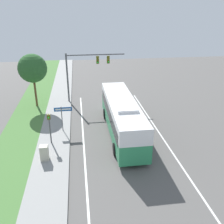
{
  "coord_description": "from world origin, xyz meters",
  "views": [
    {
      "loc": [
        -3.76,
        -16.19,
        11.13
      ],
      "look_at": [
        -0.74,
        5.5,
        1.8
      ],
      "focal_mm": 40.0,
      "sensor_mm": 36.0,
      "label": 1
    }
  ],
  "objects_px": {
    "signal_gantry": "(85,67)",
    "street_sign": "(63,114)",
    "bus": "(122,115)",
    "utility_cabinet": "(44,153)",
    "pedestrian_signal": "(49,124)"
  },
  "relations": [
    {
      "from": "signal_gantry",
      "to": "street_sign",
      "type": "height_order",
      "value": "signal_gantry"
    },
    {
      "from": "bus",
      "to": "signal_gantry",
      "type": "distance_m",
      "value": 9.89
    },
    {
      "from": "bus",
      "to": "signal_gantry",
      "type": "height_order",
      "value": "signal_gantry"
    },
    {
      "from": "bus",
      "to": "signal_gantry",
      "type": "relative_size",
      "value": 1.67
    },
    {
      "from": "street_sign",
      "to": "utility_cabinet",
      "type": "xyz_separation_m",
      "value": [
        -1.27,
        -4.85,
        -1.13
      ]
    },
    {
      "from": "pedestrian_signal",
      "to": "street_sign",
      "type": "bearing_deg",
      "value": 66.14
    },
    {
      "from": "pedestrian_signal",
      "to": "street_sign",
      "type": "xyz_separation_m",
      "value": [
        1.0,
        2.26,
        -0.08
      ]
    },
    {
      "from": "bus",
      "to": "street_sign",
      "type": "xyz_separation_m",
      "value": [
        -5.43,
        1.15,
        -0.07
      ]
    },
    {
      "from": "bus",
      "to": "street_sign",
      "type": "bearing_deg",
      "value": 168.04
    },
    {
      "from": "street_sign",
      "to": "pedestrian_signal",
      "type": "bearing_deg",
      "value": -113.86
    },
    {
      "from": "street_sign",
      "to": "utility_cabinet",
      "type": "height_order",
      "value": "street_sign"
    },
    {
      "from": "pedestrian_signal",
      "to": "bus",
      "type": "bearing_deg",
      "value": 9.76
    },
    {
      "from": "bus",
      "to": "street_sign",
      "type": "relative_size",
      "value": 4.63
    },
    {
      "from": "signal_gantry",
      "to": "street_sign",
      "type": "relative_size",
      "value": 2.78
    },
    {
      "from": "signal_gantry",
      "to": "pedestrian_signal",
      "type": "xyz_separation_m",
      "value": [
        -3.56,
        -10.24,
        -2.46
      ]
    }
  ]
}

